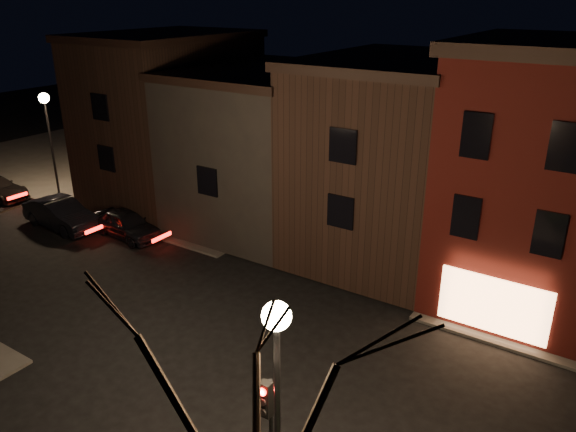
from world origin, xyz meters
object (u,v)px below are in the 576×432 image
object	(u,v)px
street_lamp_near	(277,364)
parked_car_a	(127,224)
parked_car_b	(61,214)
bare_tree_right	(253,425)
street_lamp_far	(47,117)
traffic_signal	(268,429)

from	to	relation	value
street_lamp_near	parked_car_a	distance (m)	20.32
street_lamp_near	parked_car_b	world-z (taller)	street_lamp_near
bare_tree_right	parked_car_a	world-z (taller)	bare_tree_right
street_lamp_near	bare_tree_right	world-z (taller)	bare_tree_right
street_lamp_far	traffic_signal	bearing A→B (deg)	-25.45
bare_tree_right	parked_car_b	world-z (taller)	bare_tree_right
street_lamp_near	traffic_signal	size ratio (longest dim) A/B	1.60
parked_car_b	street_lamp_far	bearing A→B (deg)	58.92
street_lamp_near	street_lamp_far	world-z (taller)	same
bare_tree_right	parked_car_a	xyz separation A→B (m)	(-18.17, 12.91, -5.42)
bare_tree_right	parked_car_b	bearing A→B (deg)	152.03
street_lamp_near	traffic_signal	xyz separation A→B (m)	(-0.60, 0.49, -2.37)
street_lamp_near	parked_car_a	bearing A→B (deg)	148.31
street_lamp_far	parked_car_a	xyz separation A→B (m)	(8.33, -1.79, -4.45)
street_lamp_far	parked_car_b	world-z (taller)	street_lamp_far
street_lamp_far	parked_car_b	distance (m)	6.85
street_lamp_far	parked_car_b	size ratio (longest dim) A/B	1.31
traffic_signal	parked_car_b	world-z (taller)	traffic_signal
street_lamp_far	bare_tree_right	distance (m)	30.32
traffic_signal	street_lamp_far	bearing A→B (deg)	154.55
traffic_signal	bare_tree_right	size ratio (longest dim) A/B	0.48
parked_car_a	street_lamp_far	bearing A→B (deg)	83.87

